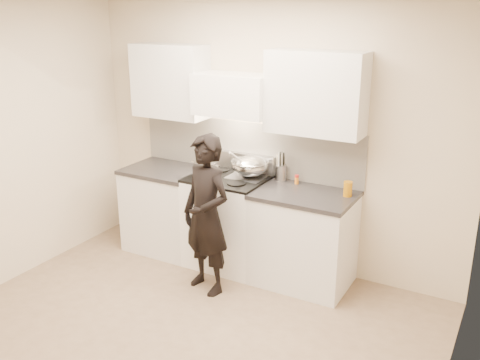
% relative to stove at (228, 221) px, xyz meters
% --- Properties ---
extents(ground_plane, '(4.00, 4.00, 0.00)m').
position_rel_stove_xyz_m(ground_plane, '(0.30, -1.42, -0.47)').
color(ground_plane, '#8B745B').
extents(room_shell, '(4.04, 3.54, 2.70)m').
position_rel_stove_xyz_m(room_shell, '(0.24, -1.05, 1.12)').
color(room_shell, beige).
rests_on(room_shell, ground).
extents(stove, '(0.76, 0.65, 0.96)m').
position_rel_stove_xyz_m(stove, '(0.00, 0.00, 0.00)').
color(stove, white).
rests_on(stove, ground).
extents(counter_right, '(0.92, 0.67, 0.92)m').
position_rel_stove_xyz_m(counter_right, '(0.83, 0.00, -0.01)').
color(counter_right, silver).
rests_on(counter_right, ground).
extents(counter_left, '(0.82, 0.67, 0.92)m').
position_rel_stove_xyz_m(counter_left, '(-0.78, 0.00, -0.01)').
color(counter_left, silver).
rests_on(counter_left, ground).
extents(wok, '(0.38, 0.47, 0.31)m').
position_rel_stove_xyz_m(wok, '(0.19, 0.10, 0.59)').
color(wok, silver).
rests_on(wok, stove).
extents(stock_pot, '(0.33, 0.25, 0.16)m').
position_rel_stove_xyz_m(stock_pot, '(-0.17, -0.14, 0.56)').
color(stock_pot, silver).
rests_on(stock_pot, stove).
extents(utensil_crock, '(0.11, 0.11, 0.29)m').
position_rel_stove_xyz_m(utensil_crock, '(0.47, 0.24, 0.53)').
color(utensil_crock, '#B4B4B9').
rests_on(utensil_crock, counter_right).
extents(spice_jar, '(0.04, 0.04, 0.09)m').
position_rel_stove_xyz_m(spice_jar, '(0.65, 0.21, 0.49)').
color(spice_jar, orange).
rests_on(spice_jar, counter_right).
extents(oil_glass, '(0.08, 0.08, 0.14)m').
position_rel_stove_xyz_m(oil_glass, '(1.20, 0.11, 0.51)').
color(oil_glass, '#B06D08').
rests_on(oil_glass, counter_right).
extents(person, '(0.63, 0.50, 1.51)m').
position_rel_stove_xyz_m(person, '(0.10, -0.56, 0.28)').
color(person, black).
rests_on(person, ground).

